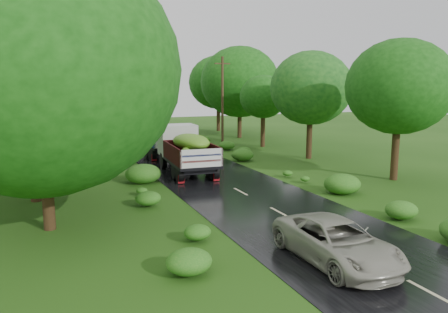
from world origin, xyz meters
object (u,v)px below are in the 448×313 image
truck_near (185,147)px  utility_pole (222,102)px  truck_far (152,134)px  car (336,241)px

truck_near → utility_pole: utility_pole is taller
truck_far → car: size_ratio=1.52×
truck_near → car: bearing=-86.3°
truck_far → car: truck_far is taller
truck_near → truck_far: truck_far is taller
truck_near → truck_far: 8.01m
truck_near → truck_far: bearing=95.1°
truck_near → car: 15.24m
utility_pole → truck_near: bearing=-123.8°
utility_pole → car: bearing=-102.2°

